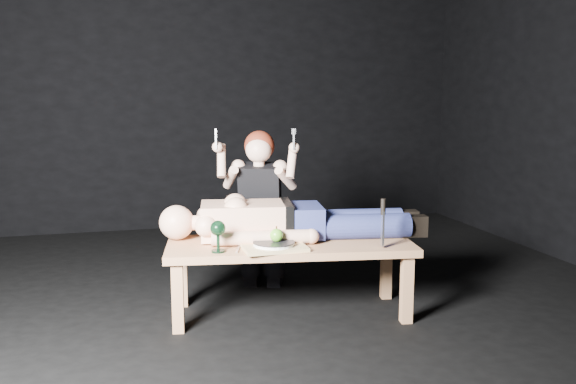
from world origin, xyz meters
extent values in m
plane|color=black|center=(0.00, 0.00, 0.00)|extent=(5.00, 5.00, 0.00)
plane|color=black|center=(0.00, 2.50, 1.50)|extent=(5.00, 0.00, 5.00)
cube|color=#A16F4C|center=(0.04, -0.18, 0.23)|extent=(1.54, 0.76, 0.45)
cube|color=tan|center=(-0.10, -0.31, 0.46)|extent=(0.36, 0.27, 0.02)
cylinder|color=white|center=(-0.10, -0.31, 0.48)|extent=(0.24, 0.24, 0.02)
sphere|color=#539F1B|center=(-0.08, -0.30, 0.53)|extent=(0.08, 0.08, 0.08)
cube|color=#B2B2B7|center=(-0.30, -0.27, 0.45)|extent=(0.06, 0.15, 0.01)
cube|color=#B2B2B7|center=(0.07, -0.36, 0.45)|extent=(0.07, 0.15, 0.01)
cube|color=#B2B2B7|center=(0.09, -0.26, 0.45)|extent=(0.05, 0.16, 0.01)
camera|label=1|loc=(-0.90, -3.64, 1.33)|focal=38.11mm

